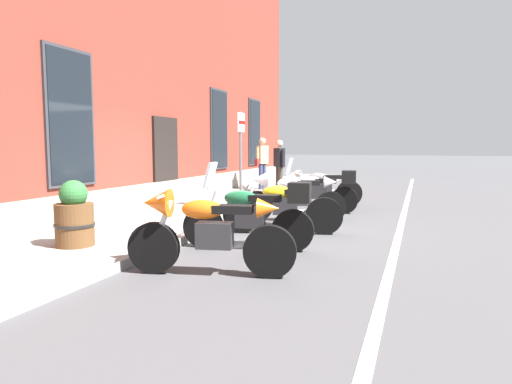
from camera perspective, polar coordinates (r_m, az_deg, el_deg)
The scene contains 14 objects.
ground_plane at distance 9.26m, azimuth -2.83°, elevation -4.07°, with size 140.00×140.00×0.00m, color #424244.
sidewalk at distance 9.81m, azimuth -9.78°, elevation -3.19°, with size 28.97×2.57×0.14m, color gray.
lane_stripe at distance 8.57m, azimuth 17.41°, elevation -5.12°, with size 28.97×0.12×0.01m, color silver.
brick_pub_facade at distance 12.90m, azimuth -28.58°, elevation 20.00°, with size 22.97×6.32×9.82m.
motorcycle_orange_sport at distance 5.61m, azimuth -6.50°, elevation -4.61°, with size 0.71×2.08×1.07m.
motorcycle_green_touring at distance 6.95m, azimuth -0.22°, elevation -2.73°, with size 0.69×2.04×1.34m.
motorcycle_yellow_naked at distance 8.24m, azimuth 3.19°, elevation -1.93°, with size 0.77×2.13×0.95m.
motorcycle_white_sport at distance 9.59m, azimuth 4.31°, elevation -0.29°, with size 0.88×2.10×1.05m.
motorcycle_silver_touring at distance 10.89m, azimuth 7.85°, elevation 0.25°, with size 0.65×2.06×1.30m.
motorcycle_grey_naked at distance 12.10m, azimuth 8.09°, elevation 0.51°, with size 0.86×2.07×0.95m.
pedestrian_dark_jacket at distance 14.18m, azimuth 2.93°, elevation 3.62°, with size 0.45×0.44×1.63m.
pedestrian_tan_coat at distance 15.22m, azimuth 0.79°, elevation 3.99°, with size 0.64×0.33×1.72m.
parking_sign at distance 10.66m, azimuth -1.91°, elevation 5.84°, with size 0.36×0.07×2.24m.
barrel_planter at distance 7.12m, azimuth -21.79°, elevation -2.95°, with size 0.58×0.58×0.96m.
Camera 1 is at (-8.41, -3.52, 1.59)m, focal length 31.96 mm.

